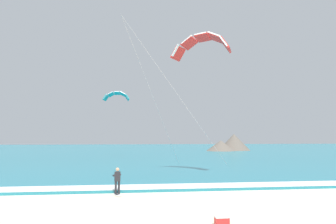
# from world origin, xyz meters

# --- Properties ---
(sea) EXTENTS (200.00, 120.00, 0.20)m
(sea) POSITION_xyz_m (0.00, 70.26, 0.10)
(sea) COLOR teal
(sea) RESTS_ON ground
(surf_foam) EXTENTS (200.00, 2.01, 0.04)m
(surf_foam) POSITION_xyz_m (0.00, 11.26, 0.22)
(surf_foam) COLOR white
(surf_foam) RESTS_ON sea
(surfboard) EXTENTS (0.75, 1.46, 0.09)m
(surfboard) POSITION_xyz_m (1.01, 9.67, 0.03)
(surfboard) COLOR white
(surfboard) RESTS_ON ground
(kitesurfer) EXTENTS (0.60, 0.60, 1.69)m
(kitesurfer) POSITION_xyz_m (1.00, 9.69, 0.94)
(kitesurfer) COLOR #232328
(kitesurfer) RESTS_ON ground
(kite_primary) EXTENTS (9.60, 9.83, 12.07)m
(kite_primary) POSITION_xyz_m (8.31, 17.64, 12.30)
(kite_primary) COLOR red
(kite_distant) EXTENTS (4.60, 1.94, 1.69)m
(kite_distant) POSITION_xyz_m (-0.47, 43.15, 10.62)
(kite_distant) COLOR teal
(headland_right) EXTENTS (12.09, 10.51, 4.29)m
(headland_right) POSITION_xyz_m (26.34, 64.94, 1.75)
(headland_right) COLOR #665B51
(headland_right) RESTS_ON ground
(cooler_box) EXTENTS (0.58, 0.38, 0.40)m
(cooler_box) POSITION_xyz_m (5.50, 2.29, 0.20)
(cooler_box) COLOR red
(cooler_box) RESTS_ON ground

